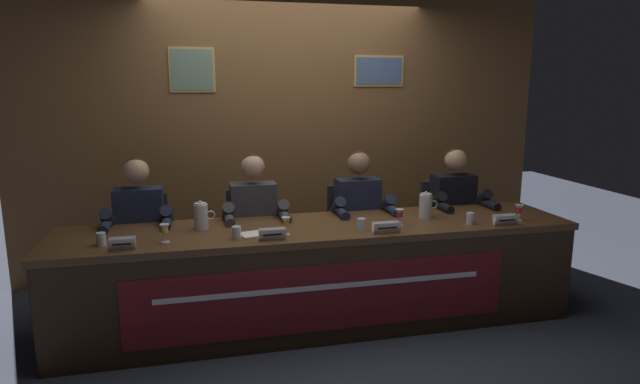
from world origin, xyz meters
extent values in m
plane|color=#383D4C|center=(0.00, 0.00, 0.00)|extent=(12.00, 12.00, 0.00)
cube|color=brown|center=(0.00, 1.28, 1.30)|extent=(4.99, 0.12, 2.60)
cube|color=tan|center=(-0.86, 1.21, 1.91)|extent=(0.40, 0.02, 0.39)
cube|color=slate|center=(-0.86, 1.20, 1.91)|extent=(0.36, 0.01, 0.35)
cube|color=tan|center=(0.86, 1.21, 1.91)|extent=(0.49, 0.02, 0.29)
cube|color=slate|center=(0.86, 1.20, 1.91)|extent=(0.45, 0.01, 0.25)
cube|color=brown|center=(0.00, 0.00, 0.73)|extent=(3.79, 0.80, 0.05)
cube|color=#342112|center=(0.00, -0.38, 0.35)|extent=(3.73, 0.04, 0.71)
cube|color=#342112|center=(-1.85, 0.00, 0.35)|extent=(0.08, 0.72, 0.71)
cube|color=#342112|center=(1.85, 0.00, 0.35)|extent=(0.08, 0.72, 0.71)
cube|color=maroon|center=(-0.06, -0.40, 0.35)|extent=(2.64, 0.01, 0.47)
cube|color=white|center=(-0.06, -0.41, 0.44)|extent=(2.25, 0.00, 0.04)
cylinder|color=black|center=(-1.31, 0.50, 0.01)|extent=(0.44, 0.44, 0.02)
cylinder|color=black|center=(-1.31, 0.50, 0.24)|extent=(0.05, 0.05, 0.42)
cube|color=#232328|center=(-1.31, 0.50, 0.46)|extent=(0.44, 0.44, 0.03)
cube|color=#232328|center=(-1.31, 0.70, 0.70)|extent=(0.40, 0.05, 0.44)
cylinder|color=black|center=(-1.41, 0.15, 0.24)|extent=(0.10, 0.10, 0.48)
cylinder|color=black|center=(-1.21, 0.15, 0.24)|extent=(0.10, 0.10, 0.48)
cylinder|color=black|center=(-1.41, 0.30, 0.53)|extent=(0.13, 0.34, 0.13)
cylinder|color=black|center=(-1.21, 0.30, 0.53)|extent=(0.13, 0.34, 0.13)
cube|color=#1E2338|center=(-1.31, 0.47, 0.77)|extent=(0.36, 0.20, 0.48)
sphere|color=tan|center=(-1.31, 0.45, 1.14)|extent=(0.19, 0.19, 0.19)
sphere|color=#331E0F|center=(-1.31, 0.47, 1.16)|extent=(0.17, 0.17, 0.17)
cylinder|color=#1E2338|center=(-1.52, 0.37, 0.79)|extent=(0.09, 0.30, 0.25)
cylinder|color=#1E2338|center=(-1.10, 0.37, 0.79)|extent=(0.09, 0.30, 0.25)
cylinder|color=#1E2338|center=(-1.52, 0.21, 0.79)|extent=(0.07, 0.24, 0.07)
cylinder|color=#1E2338|center=(-1.10, 0.21, 0.79)|extent=(0.07, 0.24, 0.07)
cube|color=white|center=(-1.35, -0.31, 0.80)|extent=(0.16, 0.03, 0.08)
cube|color=white|center=(-1.35, -0.27, 0.80)|extent=(0.16, 0.03, 0.08)
cube|color=black|center=(-1.35, -0.31, 0.80)|extent=(0.11, 0.01, 0.01)
cylinder|color=white|center=(-1.09, -0.19, 0.76)|extent=(0.06, 0.06, 0.00)
cylinder|color=white|center=(-1.09, -0.19, 0.79)|extent=(0.01, 0.01, 0.05)
cone|color=white|center=(-1.09, -0.19, 0.85)|extent=(0.06, 0.06, 0.06)
cylinder|color=yellow|center=(-1.09, -0.19, 0.84)|extent=(0.04, 0.04, 0.04)
cylinder|color=silver|center=(-1.49, -0.16, 0.80)|extent=(0.06, 0.06, 0.08)
cylinder|color=silver|center=(-1.49, -0.16, 0.79)|extent=(0.05, 0.05, 0.05)
cylinder|color=black|center=(-0.44, 0.50, 0.01)|extent=(0.44, 0.44, 0.02)
cylinder|color=black|center=(-0.44, 0.50, 0.24)|extent=(0.05, 0.05, 0.42)
cube|color=#232328|center=(-0.44, 0.50, 0.46)|extent=(0.44, 0.44, 0.03)
cube|color=#232328|center=(-0.44, 0.70, 0.70)|extent=(0.40, 0.05, 0.44)
cylinder|color=black|center=(-0.54, 0.15, 0.24)|extent=(0.10, 0.10, 0.48)
cylinder|color=black|center=(-0.34, 0.15, 0.24)|extent=(0.10, 0.10, 0.48)
cylinder|color=black|center=(-0.54, 0.30, 0.53)|extent=(0.13, 0.34, 0.13)
cylinder|color=black|center=(-0.34, 0.30, 0.53)|extent=(0.13, 0.34, 0.13)
cube|color=#38383D|center=(-0.44, 0.47, 0.77)|extent=(0.36, 0.20, 0.48)
sphere|color=tan|center=(-0.44, 0.45, 1.14)|extent=(0.19, 0.19, 0.19)
sphere|color=#331E0F|center=(-0.44, 0.47, 1.16)|extent=(0.17, 0.17, 0.17)
cylinder|color=#38383D|center=(-0.65, 0.37, 0.79)|extent=(0.09, 0.30, 0.25)
cylinder|color=#38383D|center=(-0.23, 0.37, 0.79)|extent=(0.09, 0.30, 0.25)
cylinder|color=#38383D|center=(-0.65, 0.21, 0.79)|extent=(0.07, 0.24, 0.07)
cylinder|color=#38383D|center=(-0.23, 0.21, 0.79)|extent=(0.07, 0.24, 0.07)
cube|color=white|center=(-0.40, -0.31, 0.80)|extent=(0.18, 0.03, 0.08)
cube|color=white|center=(-0.40, -0.28, 0.80)|extent=(0.18, 0.03, 0.08)
cube|color=black|center=(-0.40, -0.31, 0.80)|extent=(0.13, 0.01, 0.01)
cylinder|color=white|center=(-0.29, -0.19, 0.76)|extent=(0.06, 0.06, 0.00)
cylinder|color=white|center=(-0.29, -0.19, 0.79)|extent=(0.01, 0.01, 0.05)
cone|color=white|center=(-0.29, -0.19, 0.85)|extent=(0.06, 0.06, 0.06)
cylinder|color=orange|center=(-0.29, -0.19, 0.84)|extent=(0.04, 0.04, 0.04)
cylinder|color=silver|center=(-0.63, -0.21, 0.80)|extent=(0.06, 0.06, 0.08)
cylinder|color=silver|center=(-0.63, -0.21, 0.79)|extent=(0.05, 0.05, 0.05)
cylinder|color=black|center=(0.44, 0.50, 0.01)|extent=(0.44, 0.44, 0.02)
cylinder|color=black|center=(0.44, 0.50, 0.24)|extent=(0.05, 0.05, 0.42)
cube|color=#232328|center=(0.44, 0.50, 0.46)|extent=(0.44, 0.44, 0.03)
cube|color=#232328|center=(0.44, 0.70, 0.70)|extent=(0.40, 0.05, 0.44)
cylinder|color=black|center=(0.34, 0.15, 0.24)|extent=(0.10, 0.10, 0.48)
cylinder|color=black|center=(0.54, 0.15, 0.24)|extent=(0.10, 0.10, 0.48)
cylinder|color=black|center=(0.34, 0.30, 0.53)|extent=(0.13, 0.34, 0.13)
cylinder|color=black|center=(0.54, 0.30, 0.53)|extent=(0.13, 0.34, 0.13)
cube|color=#1E2338|center=(0.44, 0.47, 0.77)|extent=(0.36, 0.20, 0.48)
sphere|color=#8E664C|center=(0.44, 0.45, 1.14)|extent=(0.19, 0.19, 0.19)
sphere|color=#331E0F|center=(0.44, 0.47, 1.16)|extent=(0.17, 0.17, 0.17)
cylinder|color=#1E2338|center=(0.23, 0.37, 0.79)|extent=(0.09, 0.30, 0.25)
cylinder|color=#1E2338|center=(0.65, 0.37, 0.79)|extent=(0.09, 0.30, 0.25)
cylinder|color=#1E2338|center=(0.23, 0.21, 0.79)|extent=(0.07, 0.24, 0.07)
cylinder|color=#1E2338|center=(0.65, 0.21, 0.79)|extent=(0.07, 0.24, 0.07)
cube|color=white|center=(0.40, -0.33, 0.80)|extent=(0.20, 0.03, 0.08)
cube|color=white|center=(0.40, -0.29, 0.80)|extent=(0.20, 0.03, 0.08)
cube|color=black|center=(0.40, -0.33, 0.80)|extent=(0.14, 0.01, 0.01)
cylinder|color=white|center=(0.57, -0.14, 0.76)|extent=(0.06, 0.06, 0.00)
cylinder|color=white|center=(0.57, -0.14, 0.79)|extent=(0.01, 0.01, 0.05)
cone|color=white|center=(0.57, -0.14, 0.85)|extent=(0.06, 0.06, 0.06)
cylinder|color=#B21E2D|center=(0.57, -0.14, 0.84)|extent=(0.04, 0.04, 0.04)
cylinder|color=silver|center=(0.26, -0.20, 0.80)|extent=(0.06, 0.06, 0.08)
cylinder|color=silver|center=(0.26, -0.20, 0.79)|extent=(0.05, 0.05, 0.05)
cylinder|color=black|center=(1.31, 0.50, 0.01)|extent=(0.44, 0.44, 0.02)
cylinder|color=black|center=(1.31, 0.50, 0.24)|extent=(0.05, 0.05, 0.42)
cube|color=#232328|center=(1.31, 0.50, 0.46)|extent=(0.44, 0.44, 0.03)
cube|color=#232328|center=(1.31, 0.70, 0.70)|extent=(0.40, 0.05, 0.44)
cylinder|color=black|center=(1.21, 0.15, 0.24)|extent=(0.10, 0.10, 0.48)
cylinder|color=black|center=(1.41, 0.15, 0.24)|extent=(0.10, 0.10, 0.48)
cylinder|color=black|center=(1.21, 0.30, 0.53)|extent=(0.13, 0.34, 0.13)
cylinder|color=black|center=(1.41, 0.30, 0.53)|extent=(0.13, 0.34, 0.13)
cube|color=black|center=(1.31, 0.47, 0.77)|extent=(0.36, 0.20, 0.48)
sphere|color=tan|center=(1.31, 0.45, 1.14)|extent=(0.19, 0.19, 0.19)
sphere|color=#331E0F|center=(1.31, 0.47, 1.16)|extent=(0.17, 0.17, 0.17)
cylinder|color=black|center=(1.10, 0.37, 0.79)|extent=(0.09, 0.30, 0.25)
cylinder|color=black|center=(1.52, 0.37, 0.79)|extent=(0.09, 0.30, 0.25)
cylinder|color=black|center=(1.10, 0.21, 0.79)|extent=(0.07, 0.24, 0.07)
cylinder|color=black|center=(1.52, 0.21, 0.79)|extent=(0.07, 0.24, 0.07)
cube|color=white|center=(1.34, -0.33, 0.80)|extent=(0.19, 0.03, 0.08)
cube|color=white|center=(1.34, -0.29, 0.80)|extent=(0.19, 0.03, 0.08)
cube|color=black|center=(1.34, -0.33, 0.80)|extent=(0.13, 0.01, 0.01)
cylinder|color=white|center=(1.51, -0.22, 0.76)|extent=(0.06, 0.06, 0.00)
cylinder|color=white|center=(1.51, -0.22, 0.79)|extent=(0.01, 0.01, 0.05)
cone|color=white|center=(1.51, -0.22, 0.85)|extent=(0.06, 0.06, 0.06)
cylinder|color=#B21E2D|center=(1.51, -0.22, 0.84)|extent=(0.04, 0.04, 0.04)
cylinder|color=silver|center=(1.10, -0.22, 0.80)|extent=(0.06, 0.06, 0.08)
cylinder|color=silver|center=(1.10, -0.22, 0.79)|extent=(0.05, 0.05, 0.05)
cylinder|color=silver|center=(-0.85, 0.09, 0.85)|extent=(0.10, 0.10, 0.18)
cylinder|color=silver|center=(-0.85, 0.09, 0.95)|extent=(0.08, 0.08, 0.01)
sphere|color=silver|center=(-0.85, 0.09, 0.96)|extent=(0.02, 0.02, 0.02)
torus|color=silver|center=(-0.79, 0.09, 0.86)|extent=(0.07, 0.01, 0.07)
cylinder|color=silver|center=(0.85, 0.04, 0.85)|extent=(0.10, 0.10, 0.18)
cylinder|color=silver|center=(0.85, 0.04, 0.95)|extent=(0.08, 0.09, 0.01)
sphere|color=silver|center=(0.85, 0.04, 0.96)|extent=(0.02, 0.02, 0.02)
torus|color=silver|center=(0.92, 0.04, 0.86)|extent=(0.07, 0.01, 0.07)
cube|color=white|center=(-0.49, -0.15, 0.77)|extent=(0.24, 0.20, 0.01)
camera|label=1|loc=(-0.88, -3.70, 1.77)|focal=29.89mm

